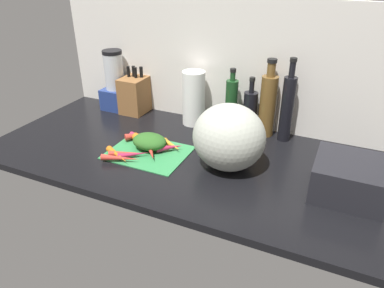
{
  "coord_description": "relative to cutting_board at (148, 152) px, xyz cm",
  "views": [
    {
      "loc": [
        58.99,
        -121.05,
        75.27
      ],
      "look_at": [
        7.2,
        -8.15,
        9.66
      ],
      "focal_mm": 33.51,
      "sensor_mm": 36.0,
      "label": 1
    }
  ],
  "objects": [
    {
      "name": "ground_plane",
      "position": [
        14.02,
        6.94,
        -1.9
      ],
      "size": [
        170.0,
        80.0,
        3.0
      ],
      "primitive_type": "cube",
      "color": "black"
    },
    {
      "name": "wall_back",
      "position": [
        14.02,
        45.44,
        29.6
      ],
      "size": [
        170.0,
        3.0,
        60.0
      ],
      "primitive_type": "cube",
      "color": "silver",
      "rests_on": "ground_plane"
    },
    {
      "name": "cutting_board",
      "position": [
        0.0,
        0.0,
        0.0
      ],
      "size": [
        33.32,
        26.36,
        0.8
      ],
      "primitive_type": "cube",
      "color": "#338C4C",
      "rests_on": "ground_plane"
    },
    {
      "name": "carrot_0",
      "position": [
        -6.76,
        7.16,
        1.79
      ],
      "size": [
        15.36,
        6.03,
        2.78
      ],
      "primitive_type": "cone",
      "rotation": [
        0.0,
        1.57,
        -0.22
      ],
      "color": "#B2264C",
      "rests_on": "cutting_board"
    },
    {
      "name": "carrot_1",
      "position": [
        -1.33,
        8.67,
        1.61
      ],
      "size": [
        9.59,
        9.91,
        2.42
      ],
      "primitive_type": "cone",
      "rotation": [
        0.0,
        1.57,
        0.81
      ],
      "color": "orange",
      "rests_on": "cutting_board"
    },
    {
      "name": "carrot_2",
      "position": [
        -4.21,
        5.46,
        2.16
      ],
      "size": [
        14.44,
        6.47,
        3.53
      ],
      "primitive_type": "cone",
      "rotation": [
        0.0,
        1.57,
        -0.22
      ],
      "color": "orange",
      "rests_on": "cutting_board"
    },
    {
      "name": "carrot_3",
      "position": [
        -6.09,
        -11.7,
        1.74
      ],
      "size": [
        15.91,
        7.45,
        2.67
      ],
      "primitive_type": "cone",
      "rotation": [
        0.0,
        1.57,
        0.31
      ],
      "color": "red",
      "rests_on": "cutting_board"
    },
    {
      "name": "carrot_4",
      "position": [
        -6.53,
        -7.23,
        1.62
      ],
      "size": [
        13.6,
        8.48,
        2.45
      ],
      "primitive_type": "cone",
      "rotation": [
        0.0,
        1.57,
        0.47
      ],
      "color": "red",
      "rests_on": "cutting_board"
    },
    {
      "name": "carrot_5",
      "position": [
        2.33,
        -1.62,
        2.03
      ],
      "size": [
        10.99,
        12.64,
        3.27
      ],
      "primitive_type": "cone",
      "rotation": [
        0.0,
        1.57,
        -0.9
      ],
      "color": "red",
      "rests_on": "cutting_board"
    },
    {
      "name": "carrot_6",
      "position": [
        8.06,
        4.53,
        1.98
      ],
      "size": [
        10.9,
        9.89,
        3.16
      ],
      "primitive_type": "cone",
      "rotation": [
        0.0,
        1.57,
        0.7
      ],
      "color": "#B2264C",
      "rests_on": "cutting_board"
    },
    {
      "name": "carrot_7",
      "position": [
        -8.69,
        -10.04,
        1.77
      ],
      "size": [
        14.24,
        8.65,
        2.74
      ],
      "primitive_type": "cone",
      "rotation": [
        0.0,
        1.57,
        -0.44
      ],
      "color": "orange",
      "rests_on": "cutting_board"
    },
    {
      "name": "carrot_8",
      "position": [
        -3.2,
        -6.65,
        1.59
      ],
      "size": [
        11.43,
        9.81,
        2.38
      ],
      "primitive_type": "cone",
      "rotation": [
        0.0,
        1.57,
        0.67
      ],
      "color": "#B2264C",
      "rests_on": "cutting_board"
    },
    {
      "name": "carrot_9",
      "position": [
        -10.9,
        8.5,
        2.0
      ],
      "size": [
        9.82,
        10.29,
        3.2
      ],
      "primitive_type": "cone",
      "rotation": [
        0.0,
        1.57,
        0.83
      ],
      "color": "red",
      "rests_on": "cutting_board"
    },
    {
      "name": "carrot_10",
      "position": [
        7.71,
        7.15,
        1.84
      ],
      "size": [
        11.19,
        7.21,
        2.88
      ],
      "primitive_type": "cone",
      "rotation": [
        0.0,
        1.57,
        -0.43
      ],
      "color": "orange",
      "rests_on": "cutting_board"
    },
    {
      "name": "carrot_greens_pile",
      "position": [
        -0.9,
        2.97,
        3.65
      ],
      "size": [
        15.38,
        11.83,
        6.51
      ],
      "primitive_type": "ellipsoid",
      "color": "#2D6023",
      "rests_on": "cutting_board"
    },
    {
      "name": "winter_squash",
      "position": [
        34.65,
        3.54,
        12.83
      ],
      "size": [
        28.42,
        26.25,
        26.46
      ],
      "primitive_type": "ellipsoid",
      "color": "#B2B7A8",
      "rests_on": "ground_plane"
    },
    {
      "name": "knife_block",
      "position": [
        -29.88,
        37.67,
        9.24
      ],
      "size": [
        12.42,
        16.12,
        24.4
      ],
      "color": "brown",
      "rests_on": "ground_plane"
    },
    {
      "name": "blender_appliance",
      "position": [
        -41.91,
        37.1,
        13.39
      ],
      "size": [
        13.39,
        13.39,
        31.98
      ],
      "color": "navy",
      "rests_on": "ground_plane"
    },
    {
      "name": "paper_towel_roll",
      "position": [
        4.84,
        36.44,
        12.95
      ],
      "size": [
        11.07,
        11.07,
        26.69
      ],
      "primitive_type": "cylinder",
      "color": "white",
      "rests_on": "ground_plane"
    },
    {
      "name": "bottle_0",
      "position": [
        24.09,
        36.85,
        12.6
      ],
      "size": [
        5.77,
        5.77,
        30.33
      ],
      "color": "#19421E",
      "rests_on": "ground_plane"
    },
    {
      "name": "bottle_1",
      "position": [
        32.92,
        38.21,
        10.15
      ],
      "size": [
        6.46,
        6.46,
        27.0
      ],
      "color": "black",
      "rests_on": "ground_plane"
    },
    {
      "name": "bottle_2",
      "position": [
        40.77,
        38.89,
        14.94
      ],
      "size": [
        7.51,
        7.51,
        36.02
      ],
      "color": "brown",
      "rests_on": "ground_plane"
    },
    {
      "name": "bottle_3",
      "position": [
        49.87,
        37.32,
        15.44
      ],
      "size": [
        5.76,
        5.76,
        37.81
      ],
      "color": "black",
      "rests_on": "ground_plane"
    },
    {
      "name": "dish_rack",
      "position": [
        79.08,
        3.78,
        6.08
      ],
      "size": [
        23.87,
        24.2,
        12.97
      ],
      "primitive_type": "cube",
      "color": "black",
      "rests_on": "ground_plane"
    }
  ]
}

